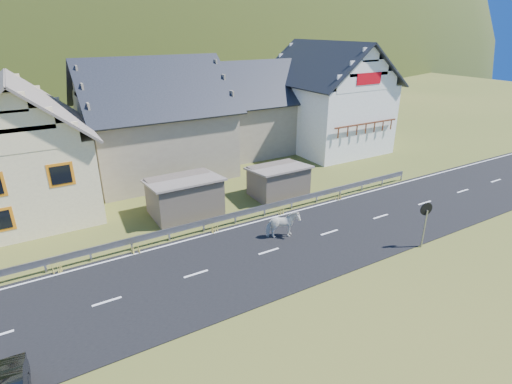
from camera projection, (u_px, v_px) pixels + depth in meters
ground at (269, 252)px, 20.44m from camera, size 160.00×160.00×0.00m
road at (269, 252)px, 20.44m from camera, size 60.00×7.00×0.04m
lane_markings at (269, 251)px, 20.43m from camera, size 60.00×6.60×0.01m
guardrail at (235, 215)px, 23.16m from camera, size 28.10×0.09×0.75m
shed_left at (185, 197)px, 24.27m from camera, size 4.30×3.30×2.40m
shed_right at (278, 181)px, 26.94m from camera, size 3.80×2.90×2.20m
house_cream at (20, 142)px, 23.67m from camera, size 7.80×9.80×8.30m
house_stone_a at (153, 113)px, 30.15m from camera, size 10.80×9.80×8.90m
house_stone_b at (254, 102)px, 36.55m from camera, size 9.80×8.80×8.10m
house_white at (327, 92)px, 36.64m from camera, size 8.80×10.80×9.70m
mountain at (59, 102)px, 173.89m from camera, size 440.00×280.00×260.00m
horse at (283, 225)px, 21.50m from camera, size 1.26×1.94×1.51m
traffic_mirror at (426, 215)px, 20.26m from camera, size 0.69×0.25×2.51m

